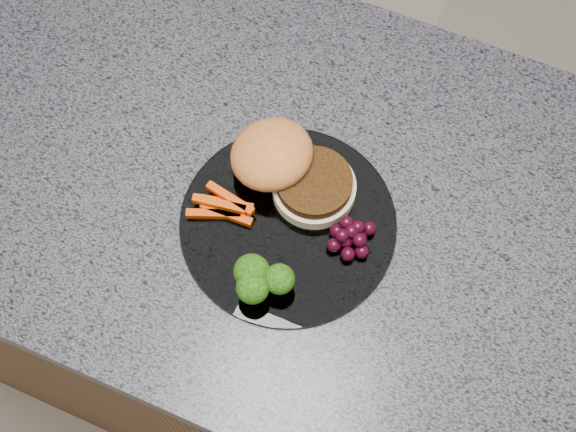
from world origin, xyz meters
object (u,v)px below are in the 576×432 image
object	(u,v)px
plate	(288,224)
grape_bunch	(351,236)
burger	(287,167)
island_cabinet	(291,304)

from	to	relation	value
plate	grape_bunch	world-z (taller)	grape_bunch
burger	plate	bearing A→B (deg)	-59.74
grape_bunch	burger	bearing A→B (deg)	154.88
island_cabinet	burger	xyz separation A→B (m)	(-0.01, 0.01, 0.50)
burger	grape_bunch	xyz separation A→B (m)	(0.10, -0.05, -0.01)
plate	burger	bearing A→B (deg)	114.75
plate	grape_bunch	bearing A→B (deg)	6.02
island_cabinet	grape_bunch	world-z (taller)	grape_bunch
island_cabinet	burger	distance (m)	0.50
burger	grape_bunch	bearing A→B (deg)	-19.61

